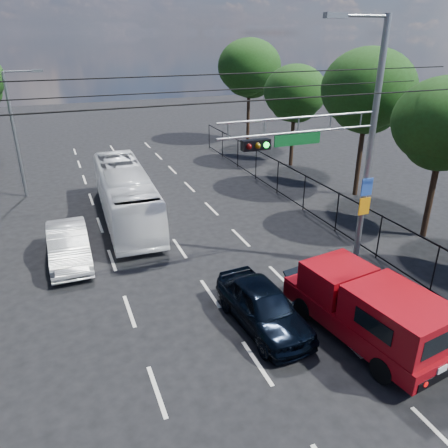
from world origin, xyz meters
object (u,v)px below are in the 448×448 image
signal_mast (345,142)px  red_pickup (367,308)px  navy_hatchback (263,306)px  white_bus (126,194)px  white_van (69,245)px

signal_mast → red_pickup: size_ratio=1.60×
signal_mast → navy_hatchback: size_ratio=2.18×
white_bus → white_van: size_ratio=2.12×
white_bus → white_van: (-3.08, -3.70, -0.60)m
navy_hatchback → white_van: white_van is taller
navy_hatchback → white_van: size_ratio=0.95×
white_van → white_bus: bearing=50.6°
navy_hatchback → signal_mast: bearing=25.5°
red_pickup → white_bus: white_bus is taller
signal_mast → navy_hatchback: signal_mast is taller
red_pickup → white_van: (-8.23, 8.81, -0.38)m
white_bus → navy_hatchback: bearing=-74.7°
signal_mast → white_bus: 11.43m
white_bus → red_pickup: bearing=-65.5°
white_van → navy_hatchback: bearing=-51.1°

